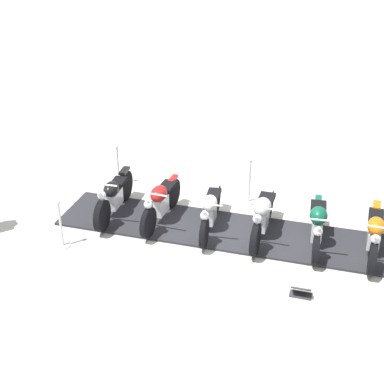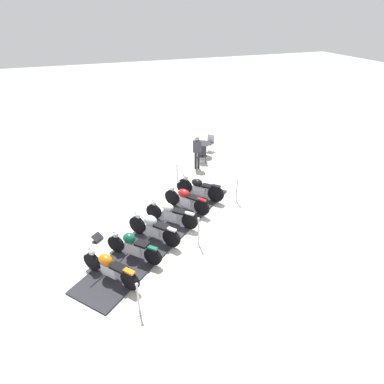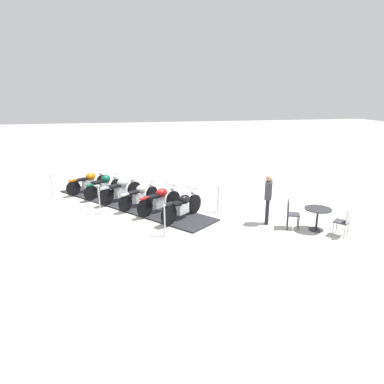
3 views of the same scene
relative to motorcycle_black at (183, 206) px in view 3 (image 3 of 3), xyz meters
name	(u,v)px [view 3 (image 3 of 3)]	position (x,y,z in m)	size (l,w,h in m)	color
ground_plane	(130,204)	(2.09, 1.78, -0.50)	(80.00, 80.00, 0.00)	beige
display_platform	(130,204)	(2.09, 1.78, -0.48)	(7.69, 1.53, 0.05)	#28282D
motorcycle_black	(183,206)	(0.00, 0.00, 0.00)	(1.55, 1.66, 1.01)	black
motorcycle_maroon	(160,199)	(0.84, 0.70, 0.04)	(1.31, 1.72, 0.96)	black
motorcycle_cream	(140,195)	(1.70, 1.40, 0.00)	(1.56, 1.59, 0.91)	black
motorcycle_chrome	(121,189)	(2.54, 2.10, 0.04)	(1.41, 1.73, 0.97)	black
motorcycle_forest	(104,185)	(3.39, 2.80, 0.02)	(1.48, 1.54, 0.90)	black
motorcycle_copper	(89,182)	(4.22, 3.51, -0.01)	(1.41, 1.76, 0.92)	black
stanchion_right_front	(218,203)	(0.50, -1.43, -0.15)	(0.31, 0.31, 1.05)	silver
stanchion_left_mid	(100,205)	(1.17, 2.89, -0.15)	(0.34, 0.34, 1.12)	silver
stanchion_left_front	(165,225)	(-1.35, 0.80, -0.13)	(0.30, 0.30, 1.06)	silver
stanchion_left_rear	(52,190)	(3.68, 4.98, -0.17)	(0.33, 0.33, 1.05)	silver
info_placard	(136,188)	(4.39, 1.44, -0.43)	(0.43, 0.42, 0.23)	#333338
cafe_table	(318,214)	(-1.82, -4.11, 0.06)	(0.85, 0.85, 0.74)	#2D2D33
cafe_chair_near_table	(344,220)	(-2.46, -4.63, 0.03)	(0.56, 0.56, 0.91)	#B7B7BC
cafe_chair_across_table	(291,212)	(-1.50, -3.35, 0.05)	(0.52, 0.52, 0.94)	#2D2D33
bystander_person	(268,195)	(-0.97, -2.74, 0.52)	(0.46, 0.38, 1.70)	#23232D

